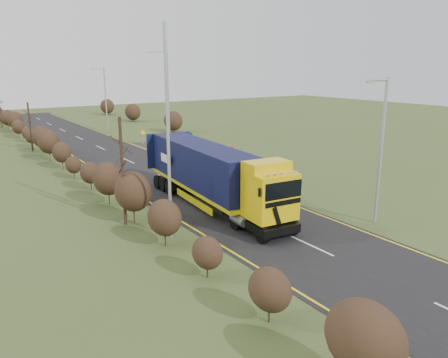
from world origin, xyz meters
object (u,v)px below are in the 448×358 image
object	(u,v)px
lorry	(211,173)
streetlight_near	(380,146)
car_blue_sedan	(180,138)
speed_sign	(231,154)
car_red_hatchback	(186,149)

from	to	relation	value
lorry	streetlight_near	world-z (taller)	streetlight_near
car_blue_sedan	streetlight_near	size ratio (longest dim) A/B	0.53
speed_sign	car_blue_sedan	bearing A→B (deg)	78.58
car_blue_sedan	speed_sign	world-z (taller)	speed_sign
lorry	streetlight_near	bearing A→B (deg)	-45.89
lorry	car_red_hatchback	bearing A→B (deg)	71.36
car_blue_sedan	streetlight_near	xyz separation A→B (m)	(-3.14, -29.03, 3.71)
car_blue_sedan	streetlight_near	bearing A→B (deg)	83.31
car_red_hatchback	car_blue_sedan	bearing A→B (deg)	-100.26
car_red_hatchback	streetlight_near	xyz separation A→B (m)	(-0.41, -22.70, 3.78)
lorry	car_blue_sedan	bearing A→B (deg)	71.41
car_red_hatchback	car_blue_sedan	xyz separation A→B (m)	(2.73, 6.32, 0.06)
lorry	speed_sign	size ratio (longest dim) A/B	6.63
car_blue_sedan	speed_sign	xyz separation A→B (m)	(-2.90, -14.36, 0.78)
streetlight_near	speed_sign	world-z (taller)	streetlight_near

